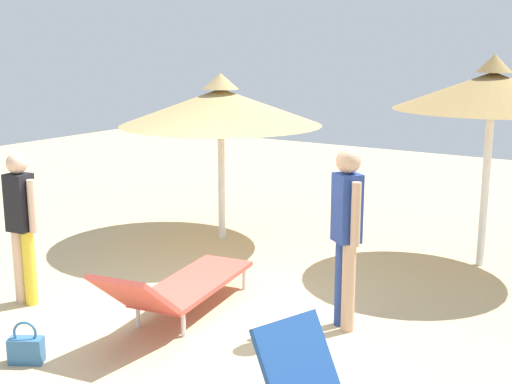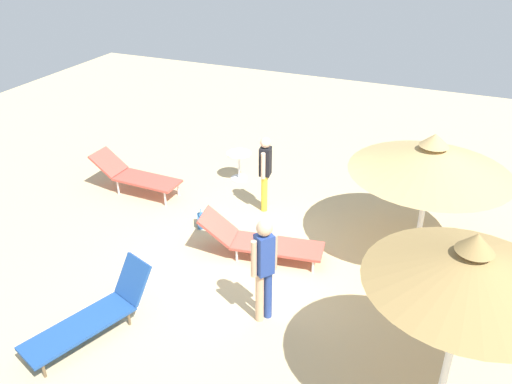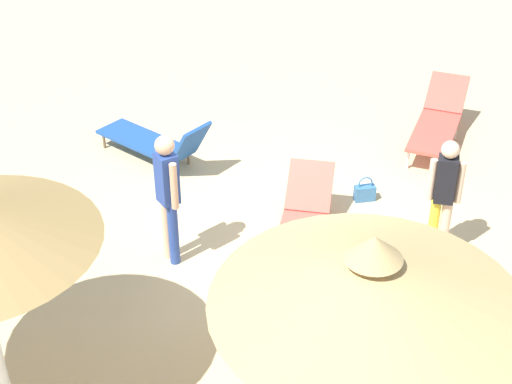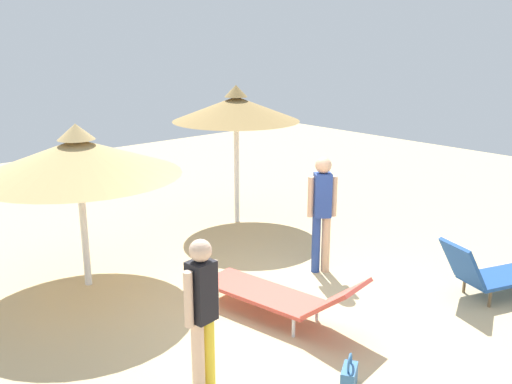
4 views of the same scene
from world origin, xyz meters
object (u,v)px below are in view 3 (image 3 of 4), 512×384
parasol_umbrella_far_right (371,281)px  person_standing_back (168,192)px  person_standing_near_left (444,193)px  lounge_chair_far_left (438,120)px  lounge_chair_near_right (302,230)px  handbag (365,192)px  lounge_chair_front (157,142)px

parasol_umbrella_far_right → person_standing_back: size_ratio=1.58×
parasol_umbrella_far_right → person_standing_near_left: size_ratio=1.72×
lounge_chair_far_left → lounge_chair_near_right: (-3.54, 1.21, -0.08)m
lounge_chair_near_right → handbag: size_ratio=5.99×
person_standing_back → person_standing_near_left: person_standing_back is taller
lounge_chair_front → handbag: lounge_chair_front is taller
parasol_umbrella_far_right → lounge_chair_front: parasol_umbrella_far_right is taller
lounge_chair_far_left → person_standing_back: 5.08m
lounge_chair_front → person_standing_back: 2.65m
handbag → lounge_chair_front: bearing=89.8°
parasol_umbrella_far_right → person_standing_back: 3.57m
lounge_chair_far_left → handbag: lounge_chair_far_left is taller
person_standing_back → person_standing_near_left: bearing=-68.1°
person_standing_near_left → person_standing_back: bearing=111.9°
person_standing_back → lounge_chair_far_left: bearing=-32.6°
lounge_chair_far_left → lounge_chair_near_right: 3.74m
parasol_umbrella_far_right → lounge_chair_near_right: parasol_umbrella_far_right is taller
lounge_chair_near_right → person_standing_near_left: person_standing_near_left is taller
lounge_chair_front → person_standing_near_left: person_standing_near_left is taller
lounge_chair_near_right → person_standing_near_left: (0.56, -1.65, 0.58)m
lounge_chair_far_left → person_standing_back: bearing=147.4°
lounge_chair_far_left → lounge_chair_front: bearing=116.9°
parasol_umbrella_far_right → person_standing_back: (1.94, 2.87, -0.86)m
person_standing_back → handbag: (2.20, -2.01, -0.90)m
lounge_chair_front → lounge_chair_far_left: size_ratio=1.00×
lounge_chair_far_left → lounge_chair_near_right: bearing=161.1°
lounge_chair_front → person_standing_back: (-2.22, -1.27, 0.68)m
person_standing_near_left → handbag: size_ratio=4.24×
lounge_chair_near_right → lounge_chair_far_left: bearing=-18.9°
person_standing_back → lounge_chair_front: bearing=29.8°
lounge_chair_far_left → lounge_chair_near_right: size_ratio=0.90×
lounge_chair_near_right → lounge_chair_front: bearing=61.5°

